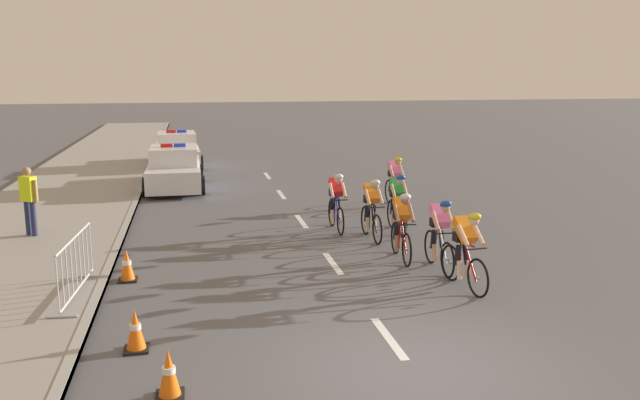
{
  "coord_description": "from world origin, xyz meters",
  "views": [
    {
      "loc": [
        -2.85,
        -7.84,
        4.02
      ],
      "look_at": [
        0.01,
        6.48,
        1.1
      ],
      "focal_mm": 36.16,
      "sensor_mm": 36.0,
      "label": 1
    }
  ],
  "objects_px": {
    "traffic_cone_mid": "(169,374)",
    "traffic_cone_near": "(127,266)",
    "police_car_nearest": "(174,169)",
    "cyclist_fifth": "(397,202)",
    "traffic_cone_far": "(135,330)",
    "cyclist_second": "(440,233)",
    "cyclist_seventh": "(395,180)",
    "spectator_closest": "(29,196)",
    "cyclist_third": "(402,225)",
    "cyclist_fourth": "(372,208)",
    "police_car_second": "(177,151)",
    "cyclist_sixth": "(336,201)",
    "cyclist_lead": "(465,249)",
    "crowd_barrier_front": "(76,267)"
  },
  "relations": [
    {
      "from": "cyclist_fifth",
      "to": "cyclist_seventh",
      "type": "relative_size",
      "value": 1.0
    },
    {
      "from": "cyclist_lead",
      "to": "cyclist_fourth",
      "type": "bearing_deg",
      "value": 100.54
    },
    {
      "from": "cyclist_fourth",
      "to": "police_car_second",
      "type": "xyz_separation_m",
      "value": [
        -4.84,
        13.49,
        -0.11
      ]
    },
    {
      "from": "cyclist_third",
      "to": "police_car_second",
      "type": "distance_m",
      "value": 16.1
    },
    {
      "from": "cyclist_seventh",
      "to": "traffic_cone_far",
      "type": "xyz_separation_m",
      "value": [
        -6.89,
        -9.2,
        -0.48
      ]
    },
    {
      "from": "cyclist_lead",
      "to": "cyclist_fifth",
      "type": "height_order",
      "value": "same"
    },
    {
      "from": "police_car_second",
      "to": "traffic_cone_mid",
      "type": "relative_size",
      "value": 6.98
    },
    {
      "from": "cyclist_sixth",
      "to": "cyclist_fourth",
      "type": "bearing_deg",
      "value": -57.37
    },
    {
      "from": "cyclist_second",
      "to": "cyclist_sixth",
      "type": "xyz_separation_m",
      "value": [
        -1.34,
        3.68,
        0.0
      ]
    },
    {
      "from": "cyclist_sixth",
      "to": "cyclist_seventh",
      "type": "relative_size",
      "value": 1.0
    },
    {
      "from": "cyclist_third",
      "to": "police_car_nearest",
      "type": "xyz_separation_m",
      "value": [
        -4.99,
        9.89,
        -0.11
      ]
    },
    {
      "from": "cyclist_seventh",
      "to": "police_car_second",
      "type": "relative_size",
      "value": 0.39
    },
    {
      "from": "police_car_second",
      "to": "cyclist_fifth",
      "type": "bearing_deg",
      "value": -66.22
    },
    {
      "from": "traffic_cone_near",
      "to": "cyclist_second",
      "type": "bearing_deg",
      "value": -5.03
    },
    {
      "from": "cyclist_sixth",
      "to": "traffic_cone_near",
      "type": "bearing_deg",
      "value": -147.35
    },
    {
      "from": "cyclist_second",
      "to": "spectator_closest",
      "type": "xyz_separation_m",
      "value": [
        -8.77,
        4.22,
        0.3
      ]
    },
    {
      "from": "cyclist_lead",
      "to": "crowd_barrier_front",
      "type": "relative_size",
      "value": 0.74
    },
    {
      "from": "cyclist_sixth",
      "to": "traffic_cone_far",
      "type": "xyz_separation_m",
      "value": [
        -4.46,
        -6.48,
        -0.48
      ]
    },
    {
      "from": "traffic_cone_far",
      "to": "traffic_cone_near",
      "type": "bearing_deg",
      "value": 97.12
    },
    {
      "from": "cyclist_second",
      "to": "traffic_cone_near",
      "type": "relative_size",
      "value": 2.69
    },
    {
      "from": "cyclist_lead",
      "to": "cyclist_seventh",
      "type": "distance_m",
      "value": 7.66
    },
    {
      "from": "cyclist_sixth",
      "to": "police_car_nearest",
      "type": "xyz_separation_m",
      "value": [
        -4.19,
        7.06,
        -0.11
      ]
    },
    {
      "from": "police_car_nearest",
      "to": "cyclist_fifth",
      "type": "bearing_deg",
      "value": -52.74
    },
    {
      "from": "cyclist_fourth",
      "to": "police_car_second",
      "type": "relative_size",
      "value": 0.39
    },
    {
      "from": "traffic_cone_far",
      "to": "cyclist_second",
      "type": "bearing_deg",
      "value": 25.81
    },
    {
      "from": "cyclist_seventh",
      "to": "traffic_cone_far",
      "type": "distance_m",
      "value": 11.5
    },
    {
      "from": "cyclist_sixth",
      "to": "traffic_cone_near",
      "type": "distance_m",
      "value": 5.82
    },
    {
      "from": "cyclist_sixth",
      "to": "crowd_barrier_front",
      "type": "relative_size",
      "value": 0.74
    },
    {
      "from": "police_car_nearest",
      "to": "traffic_cone_far",
      "type": "height_order",
      "value": "police_car_nearest"
    },
    {
      "from": "cyclist_third",
      "to": "cyclist_seventh",
      "type": "bearing_deg",
      "value": 73.68
    },
    {
      "from": "cyclist_second",
      "to": "cyclist_lead",
      "type": "bearing_deg",
      "value": -88.5
    },
    {
      "from": "cyclist_seventh",
      "to": "traffic_cone_mid",
      "type": "height_order",
      "value": "cyclist_seventh"
    },
    {
      "from": "cyclist_lead",
      "to": "cyclist_seventh",
      "type": "bearing_deg",
      "value": 82.05
    },
    {
      "from": "traffic_cone_mid",
      "to": "traffic_cone_near",
      "type": "bearing_deg",
      "value": 100.93
    },
    {
      "from": "police_car_second",
      "to": "spectator_closest",
      "type": "relative_size",
      "value": 2.67
    },
    {
      "from": "traffic_cone_mid",
      "to": "cyclist_third",
      "type": "bearing_deg",
      "value": 47.45
    },
    {
      "from": "cyclist_third",
      "to": "traffic_cone_near",
      "type": "xyz_separation_m",
      "value": [
        -5.68,
        -0.3,
        -0.48
      ]
    },
    {
      "from": "cyclist_fourth",
      "to": "cyclist_fifth",
      "type": "xyz_separation_m",
      "value": [
        0.84,
        0.6,
        0.0
      ]
    },
    {
      "from": "cyclist_second",
      "to": "cyclist_fifth",
      "type": "bearing_deg",
      "value": 87.25
    },
    {
      "from": "traffic_cone_near",
      "to": "cyclist_seventh",
      "type": "bearing_deg",
      "value": 38.67
    },
    {
      "from": "cyclist_fourth",
      "to": "cyclist_sixth",
      "type": "bearing_deg",
      "value": 122.63
    },
    {
      "from": "crowd_barrier_front",
      "to": "traffic_cone_far",
      "type": "height_order",
      "value": "crowd_barrier_front"
    },
    {
      "from": "cyclist_sixth",
      "to": "traffic_cone_mid",
      "type": "bearing_deg",
      "value": -116.24
    },
    {
      "from": "police_car_nearest",
      "to": "traffic_cone_mid",
      "type": "bearing_deg",
      "value": -89.06
    },
    {
      "from": "cyclist_fourth",
      "to": "cyclist_sixth",
      "type": "xyz_separation_m",
      "value": [
        -0.65,
        1.01,
        0.0
      ]
    },
    {
      "from": "cyclist_fourth",
      "to": "traffic_cone_far",
      "type": "height_order",
      "value": "cyclist_fourth"
    },
    {
      "from": "traffic_cone_near",
      "to": "spectator_closest",
      "type": "bearing_deg",
      "value": 124.82
    },
    {
      "from": "traffic_cone_mid",
      "to": "spectator_closest",
      "type": "height_order",
      "value": "spectator_closest"
    },
    {
      "from": "traffic_cone_near",
      "to": "traffic_cone_mid",
      "type": "height_order",
      "value": "same"
    },
    {
      "from": "cyclist_fourth",
      "to": "cyclist_fifth",
      "type": "relative_size",
      "value": 1.0
    }
  ]
}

